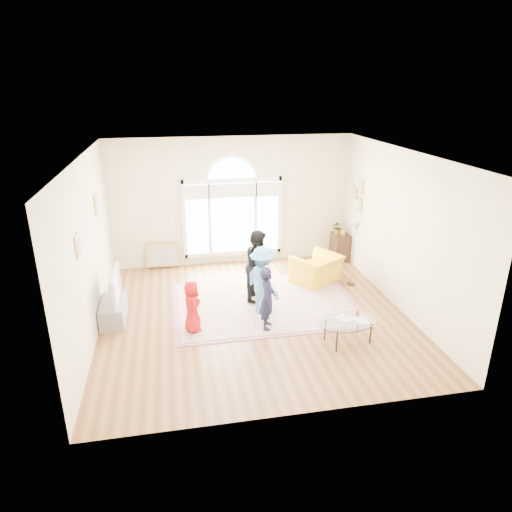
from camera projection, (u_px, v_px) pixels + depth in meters
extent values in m
plane|color=brown|center=(254.00, 315.00, 9.19)|extent=(6.00, 6.00, 0.00)
plane|color=beige|center=(232.00, 202.00, 11.37)|extent=(6.00, 0.00, 6.00)
plane|color=beige|center=(297.00, 314.00, 5.87)|extent=(6.00, 0.00, 6.00)
plane|color=beige|center=(88.00, 250.00, 8.09)|extent=(0.00, 6.00, 6.00)
plane|color=beige|center=(401.00, 231.00, 9.14)|extent=(0.00, 6.00, 6.00)
plane|color=white|center=(254.00, 154.00, 8.05)|extent=(6.00, 6.00, 0.00)
cube|color=white|center=(233.00, 253.00, 11.82)|extent=(2.50, 0.08, 0.10)
cube|color=white|center=(232.00, 180.00, 11.14)|extent=(2.50, 0.08, 0.10)
cube|color=white|center=(184.00, 220.00, 11.26)|extent=(0.10, 0.08, 2.00)
cube|color=white|center=(280.00, 215.00, 11.69)|extent=(0.10, 0.08, 2.00)
cube|color=#C6E2FF|center=(197.00, 219.00, 11.32)|extent=(0.55, 0.02, 1.80)
cube|color=#C6E2FF|center=(267.00, 216.00, 11.63)|extent=(0.55, 0.02, 1.80)
cube|color=#C6E2FF|center=(233.00, 218.00, 11.48)|extent=(1.10, 0.02, 1.80)
cylinder|color=#C6E2FF|center=(232.00, 182.00, 11.16)|extent=(1.20, 0.02, 1.20)
cube|color=white|center=(210.00, 219.00, 11.37)|extent=(0.07, 0.04, 1.80)
cube|color=white|center=(256.00, 217.00, 11.57)|extent=(0.07, 0.04, 1.80)
cube|color=white|center=(196.00, 192.00, 10.99)|extent=(0.65, 0.12, 0.35)
cube|color=white|center=(233.00, 190.00, 11.15)|extent=(1.20, 0.12, 0.35)
cube|color=white|center=(268.00, 189.00, 11.30)|extent=(0.65, 0.12, 0.35)
cube|color=tan|center=(96.00, 205.00, 9.11)|extent=(0.03, 0.34, 0.40)
cube|color=#ADA38E|center=(97.00, 205.00, 9.11)|extent=(0.01, 0.28, 0.34)
cube|color=tan|center=(78.00, 246.00, 7.13)|extent=(0.03, 0.30, 0.36)
cube|color=#ADA38E|center=(79.00, 246.00, 7.13)|extent=(0.01, 0.24, 0.30)
cube|color=tan|center=(361.00, 187.00, 10.86)|extent=(0.03, 0.28, 0.34)
cube|color=#ADA38E|center=(360.00, 187.00, 10.86)|extent=(0.01, 0.22, 0.28)
cube|color=tan|center=(360.00, 205.00, 11.01)|extent=(0.03, 0.28, 0.34)
cube|color=#ADA38E|center=(359.00, 205.00, 11.01)|extent=(0.01, 0.22, 0.28)
cube|color=tan|center=(355.00, 193.00, 11.26)|extent=(0.03, 0.26, 0.32)
cube|color=#ADA38E|center=(354.00, 193.00, 11.25)|extent=(0.01, 0.20, 0.26)
cube|color=beige|center=(264.00, 303.00, 9.66)|extent=(3.60, 2.60, 0.02)
cube|color=#9C5B6F|center=(264.00, 303.00, 9.66)|extent=(3.80, 2.80, 0.01)
cube|color=gray|center=(113.00, 311.00, 8.91)|extent=(0.45, 1.00, 0.42)
imported|color=black|center=(110.00, 287.00, 8.73)|extent=(0.14, 1.05, 0.60)
cube|color=#5263E6|center=(115.00, 287.00, 8.74)|extent=(0.02, 0.86, 0.49)
ellipsoid|color=silver|center=(349.00, 322.00, 8.10)|extent=(1.21, 0.90, 0.02)
cylinder|color=black|center=(358.00, 323.00, 8.47)|extent=(0.03, 0.03, 0.40)
cylinder|color=black|center=(325.00, 330.00, 8.23)|extent=(0.03, 0.03, 0.40)
cylinder|color=black|center=(371.00, 333.00, 8.13)|extent=(0.03, 0.03, 0.40)
cylinder|color=black|center=(337.00, 341.00, 7.88)|extent=(0.03, 0.03, 0.40)
imported|color=#B2A58C|center=(340.00, 321.00, 8.08)|extent=(0.34, 0.36, 0.03)
imported|color=#B2A58C|center=(356.00, 322.00, 8.06)|extent=(0.22, 0.30, 0.02)
cylinder|color=red|center=(358.00, 313.00, 8.25)|extent=(0.07, 0.07, 0.12)
imported|color=yellow|center=(317.00, 269.00, 10.58)|extent=(1.33, 1.28, 0.66)
cube|color=black|center=(340.00, 247.00, 11.95)|extent=(0.40, 0.50, 0.70)
cylinder|color=black|center=(351.00, 284.00, 10.58)|extent=(0.20, 0.20, 0.02)
cylinder|color=#C08F3E|center=(353.00, 257.00, 10.34)|extent=(0.02, 0.02, 1.35)
cone|color=#CCB284|center=(356.00, 227.00, 10.08)|extent=(0.31, 0.31, 0.22)
cylinder|color=white|center=(337.00, 247.00, 11.93)|extent=(0.20, 0.20, 0.70)
imported|color=#33722D|center=(339.00, 227.00, 11.73)|extent=(0.38, 0.34, 0.39)
cube|color=tan|center=(163.00, 268.00, 11.53)|extent=(0.80, 0.14, 0.62)
imported|color=#B31415|center=(192.00, 306.00, 8.42)|extent=(0.42, 0.55, 1.00)
imported|color=#161836|center=(267.00, 299.00, 8.49)|extent=(0.40, 0.50, 1.20)
imported|color=black|center=(259.00, 265.00, 9.60)|extent=(0.83, 0.92, 1.53)
imported|color=#529CDD|center=(263.00, 281.00, 9.00)|extent=(0.86, 1.04, 1.40)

